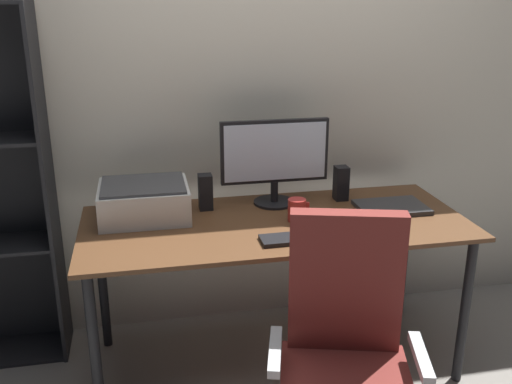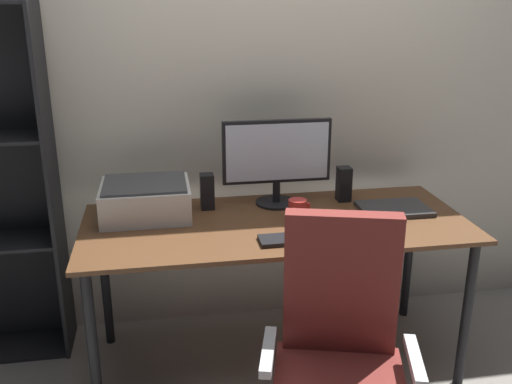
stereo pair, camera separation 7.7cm
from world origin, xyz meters
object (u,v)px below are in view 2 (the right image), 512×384
(desk, at_px, (276,237))
(mouse, at_px, (343,233))
(coffee_mug, at_px, (298,210))
(speaker_left, at_px, (207,191))
(keyboard, at_px, (294,239))
(speaker_right, at_px, (344,184))
(office_chair, at_px, (338,376))
(laptop, at_px, (394,209))
(printer, at_px, (146,199))
(monitor, at_px, (277,157))

(desk, bearing_deg, mouse, -41.46)
(coffee_mug, height_order, speaker_left, speaker_left)
(keyboard, distance_m, coffee_mug, 0.23)
(speaker_left, height_order, speaker_right, same)
(speaker_left, bearing_deg, speaker_right, 0.00)
(coffee_mug, bearing_deg, office_chair, -92.06)
(laptop, bearing_deg, speaker_right, 136.23)
(coffee_mug, distance_m, office_chair, 0.82)
(printer, bearing_deg, laptop, -6.64)
(keyboard, distance_m, printer, 0.73)
(monitor, bearing_deg, speaker_left, -178.65)
(desk, relative_size, keyboard, 5.96)
(monitor, relative_size, printer, 1.30)
(speaker_right, relative_size, office_chair, 0.17)
(keyboard, xyz_separation_m, coffee_mug, (0.07, 0.21, 0.04))
(coffee_mug, relative_size, office_chair, 0.10)
(desk, height_order, mouse, mouse)
(mouse, xyz_separation_m, printer, (-0.82, 0.38, 0.06))
(laptop, height_order, printer, printer)
(desk, height_order, laptop, laptop)
(mouse, height_order, office_chair, office_chair)
(desk, xyz_separation_m, mouse, (0.24, -0.22, 0.09))
(keyboard, bearing_deg, desk, 96.73)
(keyboard, bearing_deg, speaker_left, 124.74)
(desk, distance_m, office_chair, 0.79)
(keyboard, xyz_separation_m, printer, (-0.60, 0.39, 0.07))
(mouse, xyz_separation_m, speaker_left, (-0.53, 0.43, 0.07))
(desk, relative_size, office_chair, 1.71)
(office_chair, bearing_deg, laptop, 73.02)
(speaker_right, bearing_deg, coffee_mug, -141.12)
(coffee_mug, bearing_deg, laptop, 5.85)
(desk, distance_m, monitor, 0.39)
(coffee_mug, distance_m, speaker_right, 0.37)
(coffee_mug, bearing_deg, mouse, -53.79)
(desk, xyz_separation_m, keyboard, (0.03, -0.23, 0.09))
(monitor, xyz_separation_m, keyboard, (-0.02, -0.45, -0.23))
(coffee_mug, bearing_deg, speaker_left, 148.78)
(desk, xyz_separation_m, speaker_right, (0.38, 0.22, 0.16))
(speaker_right, bearing_deg, laptop, -44.05)
(speaker_left, bearing_deg, coffee_mug, -31.22)
(laptop, xyz_separation_m, speaker_right, (-0.19, 0.18, 0.07))
(monitor, distance_m, laptop, 0.60)
(monitor, distance_m, speaker_left, 0.37)
(keyboard, relative_size, office_chair, 0.29)
(desk, height_order, office_chair, office_chair)
(mouse, relative_size, office_chair, 0.10)
(desk, distance_m, mouse, 0.34)
(speaker_left, bearing_deg, keyboard, -54.41)
(coffee_mug, relative_size, printer, 0.26)
(office_chair, bearing_deg, desk, 110.73)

